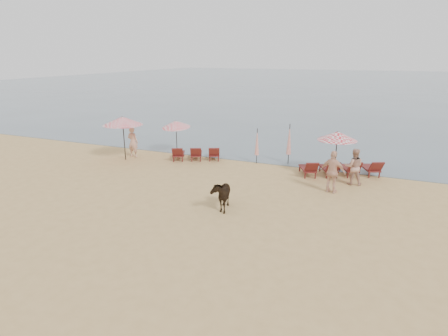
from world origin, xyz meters
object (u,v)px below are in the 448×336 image
object	(u,v)px
umbrella_open_left_a	(123,121)
umbrella_closed_right	(257,142)
lounger_cluster_left	(196,153)
lounger_cluster_right	(340,168)
cow	(221,194)
umbrella_open_right	(337,136)
umbrella_open_left_b	(176,124)
beachgoer_left	(133,142)
umbrella_closed_left	(289,139)
beachgoer_right_a	(354,167)
beachgoer_right_b	(333,172)

from	to	relation	value
umbrella_open_left_a	umbrella_closed_right	distance (m)	7.79
lounger_cluster_left	lounger_cluster_right	distance (m)	8.13
lounger_cluster_left	cow	xyz separation A→B (m)	(4.20, -6.12, 0.22)
cow	umbrella_open_left_a	bearing A→B (deg)	134.07
umbrella_open_right	umbrella_open_left_b	bearing A→B (deg)	166.79
lounger_cluster_right	cow	bearing A→B (deg)	-146.57
umbrella_open_right	beachgoer_left	distance (m)	11.81
lounger_cluster_right	umbrella_open_left_b	size ratio (longest dim) A/B	1.92
umbrella_open_left_b	umbrella_closed_left	world-z (taller)	umbrella_closed_left
umbrella_open_right	umbrella_closed_left	bearing A→B (deg)	143.34
cow	lounger_cluster_left	bearing A→B (deg)	107.98
lounger_cluster_right	beachgoer_right_a	size ratio (longest dim) A/B	2.39
lounger_cluster_left	lounger_cluster_right	world-z (taller)	lounger_cluster_right
beachgoer_left	lounger_cluster_left	bearing A→B (deg)	-169.19
beachgoer_right_a	lounger_cluster_left	bearing A→B (deg)	-17.08
lounger_cluster_left	beachgoer_right_a	size ratio (longest dim) A/B	1.78
umbrella_open_left_a	umbrella_open_right	distance (m)	11.86
umbrella_open_left_a	umbrella_closed_right	bearing A→B (deg)	0.03
umbrella_open_right	cow	bearing A→B (deg)	-129.77
umbrella_closed_left	umbrella_open_left_b	bearing A→B (deg)	-174.82
umbrella_open_right	umbrella_closed_right	xyz separation A→B (m)	(-4.40, 0.87, -0.88)
umbrella_open_left_a	umbrella_open_left_b	xyz separation A→B (m)	(2.20, 2.26, -0.41)
umbrella_closed_left	beachgoer_right_a	bearing A→B (deg)	-32.16
umbrella_closed_left	beachgoer_right_a	xyz separation A→B (m)	(3.66, -2.30, -0.53)
cow	umbrella_open_right	bearing A→B (deg)	41.85
lounger_cluster_right	beachgoer_left	size ratio (longest dim) A/B	2.30
umbrella_open_left_a	cow	distance (m)	9.45
umbrella_open_left_b	beachgoer_right_b	size ratio (longest dim) A/B	1.14
umbrella_open_left_b	lounger_cluster_right	bearing A→B (deg)	-1.66
umbrella_closed_left	umbrella_closed_right	xyz separation A→B (m)	(-1.68, -0.61, -0.17)
beachgoer_right_a	beachgoer_left	bearing A→B (deg)	-11.58
umbrella_open_left_b	umbrella_closed_left	bearing A→B (deg)	6.86
lounger_cluster_right	umbrella_open_left_a	xyz separation A→B (m)	(-12.03, -1.68, 1.89)
beachgoer_right_a	umbrella_open_left_b	bearing A→B (deg)	-19.86
umbrella_closed_right	lounger_cluster_right	bearing A→B (deg)	-7.17
umbrella_open_left_a	beachgoer_right_a	distance (m)	12.81
lounger_cluster_left	umbrella_open_left_a	size ratio (longest dim) A/B	1.21
lounger_cluster_left	beachgoer_left	size ratio (longest dim) A/B	1.71
umbrella_open_left_a	lounger_cluster_left	bearing A→B (deg)	4.63
umbrella_closed_right	beachgoer_right_b	bearing A→B (deg)	-35.12
umbrella_open_left_a	umbrella_open_left_b	distance (m)	3.18
umbrella_closed_right	beachgoer_right_b	distance (m)	5.59
umbrella_open_left_b	umbrella_open_right	world-z (taller)	umbrella_open_right
umbrella_open_left_a	beachgoer_left	bearing A→B (deg)	69.18
lounger_cluster_left	umbrella_closed_right	world-z (taller)	umbrella_closed_right
cow	beachgoer_right_a	world-z (taller)	beachgoer_right_a
lounger_cluster_right	beachgoer_left	distance (m)	12.02
beachgoer_right_b	beachgoer_right_a	bearing A→B (deg)	-105.22
lounger_cluster_right	umbrella_closed_left	size ratio (longest dim) A/B	1.84
beachgoer_right_b	umbrella_open_left_a	bearing A→B (deg)	7.24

